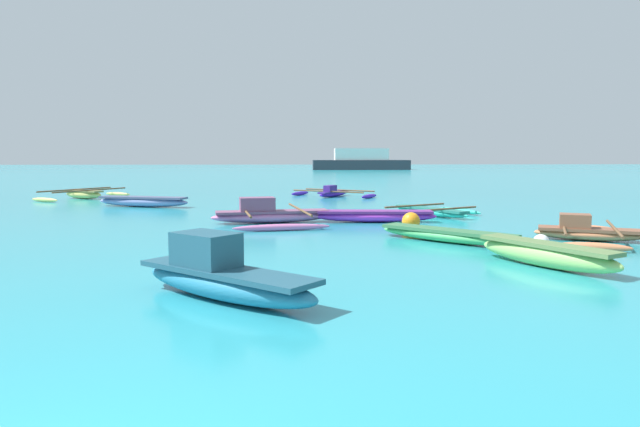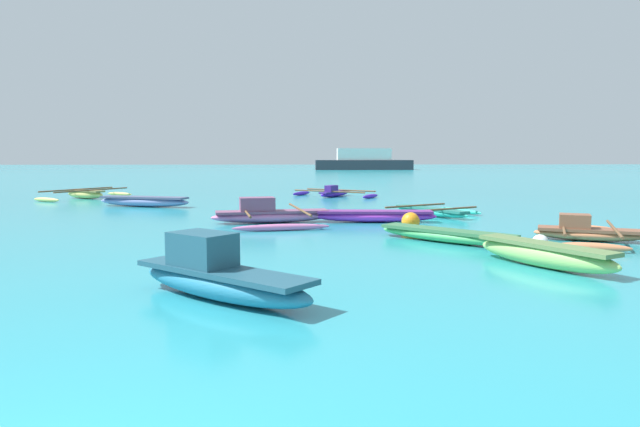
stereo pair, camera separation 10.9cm
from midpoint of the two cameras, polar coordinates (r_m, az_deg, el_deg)
name	(u,v)px [view 2 (the right image)]	position (r m, az deg, el deg)	size (l,w,h in m)	color
moored_boat_0	(85,194)	(30.27, -22.33, 1.80)	(3.79, 4.77, 0.47)	#D6CD69
moored_boat_1	(270,214)	(18.19, -4.84, -0.08)	(3.95, 4.64, 0.82)	#CA6CA8
moored_boat_2	(218,276)	(8.74, -9.77, -6.19)	(3.14, 2.85, 0.98)	teal
moored_boat_3	(544,254)	(11.82, 21.76, -3.77)	(1.97, 3.00, 0.48)	#93C866
moored_boat_4	(446,235)	(14.47, 12.71, -2.10)	(3.15, 3.22, 0.32)	#4DB565
moored_boat_5	(586,232)	(15.90, 25.25, -1.68)	(2.96, 4.01, 0.66)	#D2784C
moored_boat_6	(334,193)	(29.31, 1.54, 2.07)	(4.48, 3.74, 0.60)	#5124C5
moored_boat_7	(375,216)	(18.38, 5.67, -0.21)	(4.02, 1.02, 0.37)	#B235CD
moored_boat_8	(431,211)	(20.56, 11.17, 0.20)	(3.70, 3.35, 0.34)	#2BB8A1
moored_boat_9	(144,201)	(24.76, -17.06, 1.20)	(4.12, 1.93, 0.43)	#7583BF
mooring_buoy_0	(411,221)	(16.49, 9.23, -0.78)	(0.52, 0.52, 0.52)	orange
mooring_buoy_1	(540,242)	(13.86, 21.36, -2.71)	(0.37, 0.37, 0.37)	white
distant_ferry	(364,161)	(81.37, 4.43, 5.25)	(13.70, 3.01, 3.01)	#2D333D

